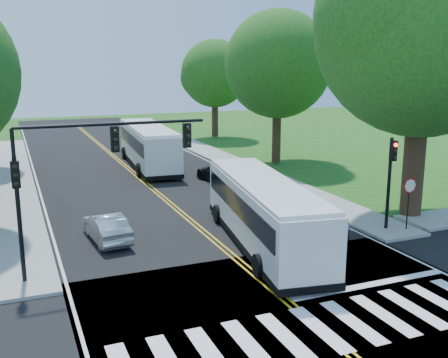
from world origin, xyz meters
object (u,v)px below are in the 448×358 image
hatchback (107,227)px  bus_lead (263,211)px  suv (321,217)px  dark_sedan (222,172)px  signal_nw (84,163)px  bus_follow (148,145)px  signal_ne (391,171)px

hatchback → bus_lead: bearing=148.2°
hatchback → suv: 10.25m
dark_sedan → suv: bearing=82.4°
signal_nw → bus_follow: signal_nw is taller
dark_sedan → bus_lead: bearing=65.5°
signal_ne → suv: size_ratio=1.02×
bus_lead → suv: bus_lead is taller
signal_ne → suv: 3.92m
signal_ne → bus_follow: size_ratio=0.35×
suv → bus_follow: bearing=-57.1°
bus_lead → dark_sedan: (3.15, 12.46, -0.88)m
bus_follow → dark_sedan: size_ratio=2.66×
bus_follow → hatchback: bus_follow is taller
dark_sedan → signal_ne: bearing=93.7°
hatchback → suv: size_ratio=0.90×
bus_follow → hatchback: (-6.22, -16.62, -1.05)m
hatchback → bus_follow: bearing=-115.8°
bus_follow → bus_lead: bearing=94.5°
signal_ne → bus_lead: bearing=175.0°
signal_nw → signal_ne: signal_nw is taller
bus_follow → hatchback: bearing=73.6°
bus_follow → suv: bus_follow is taller
signal_nw → bus_follow: bearing=69.7°
signal_nw → hatchback: 5.44m
suv → signal_nw: bearing=29.5°
hatchback → signal_nw: bearing=65.3°
bus_lead → hatchback: size_ratio=3.01×
bus_lead → bus_follow: 19.78m
bus_lead → suv: size_ratio=2.70×
suv → hatchback: bearing=9.4°
suv → dark_sedan: size_ratio=0.92×
bus_follow → hatchback: 17.78m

